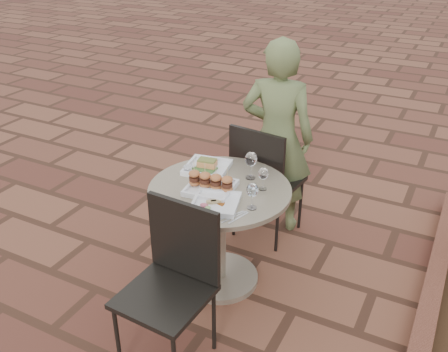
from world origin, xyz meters
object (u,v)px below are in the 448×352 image
at_px(cafe_table, 220,221).
at_px(plate_sliders, 211,184).
at_px(chair_far, 263,175).
at_px(plate_tuna, 216,203).
at_px(diner, 277,138).
at_px(plate_salmon, 207,167).
at_px(chair_near, 174,272).

height_order(cafe_table, plate_sliders, plate_sliders).
relative_size(chair_far, plate_tuna, 2.83).
bearing_deg(diner, chair_far, 78.05).
xyz_separation_m(plate_salmon, plate_tuna, (0.27, -0.37, -0.01)).
relative_size(plate_salmon, plate_sliders, 1.04).
xyz_separation_m(diner, plate_salmon, (-0.24, -0.66, -0.00)).
height_order(cafe_table, plate_tuna, plate_tuna).
bearing_deg(chair_near, plate_salmon, 110.08).
bearing_deg(plate_sliders, chair_far, 83.49).
height_order(cafe_table, plate_salmon, plate_salmon).
xyz_separation_m(cafe_table, plate_tuna, (0.08, -0.20, 0.26)).
bearing_deg(chair_far, diner, -84.72).
height_order(plate_salmon, plate_tuna, plate_salmon).
relative_size(diner, plate_tuna, 4.59).
bearing_deg(chair_near, plate_tuna, 91.27).
height_order(diner, plate_sliders, diner).
xyz_separation_m(chair_far, plate_salmon, (-0.23, -0.43, 0.20)).
relative_size(chair_near, plate_tuna, 2.83).
bearing_deg(plate_tuna, plate_sliders, 127.91).
bearing_deg(cafe_table, chair_far, 86.25).
xyz_separation_m(cafe_table, chair_near, (0.06, -0.65, 0.07)).
bearing_deg(plate_salmon, cafe_table, -43.13).
xyz_separation_m(chair_near, plate_sliders, (-0.10, 0.59, 0.22)).
distance_m(chair_near, plate_salmon, 0.88).
relative_size(plate_sliders, plate_tuna, 0.94).
xyz_separation_m(diner, plate_sliders, (-0.08, -0.89, 0.02)).
height_order(chair_far, plate_sliders, chair_far).
height_order(chair_near, plate_tuna, chair_near).
relative_size(cafe_table, plate_sliders, 2.93).
relative_size(chair_far, diner, 0.62).
xyz_separation_m(chair_far, diner, (0.01, 0.23, 0.20)).
relative_size(cafe_table, chair_near, 0.97).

